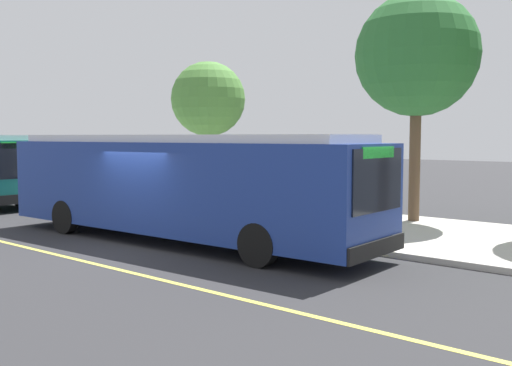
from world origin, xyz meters
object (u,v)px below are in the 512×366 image
transit_bus_main (178,183)px  waiting_bench (265,201)px  pedestrian_commuter (179,186)px  route_sign_post (281,169)px

transit_bus_main → waiting_bench: (-1.16, 5.14, -0.99)m
transit_bus_main → pedestrian_commuter: 5.01m
transit_bus_main → route_sign_post: same height
waiting_bench → route_sign_post: route_sign_post is taller
transit_bus_main → waiting_bench: bearing=102.7°
waiting_bench → route_sign_post: size_ratio=0.57×
transit_bus_main → route_sign_post: size_ratio=4.37×
transit_bus_main → waiting_bench: transit_bus_main is taller
transit_bus_main → waiting_bench: size_ratio=7.64×
waiting_bench → pedestrian_commuter: (-2.54, -1.78, 0.48)m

